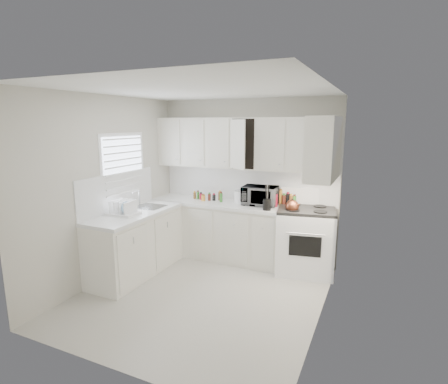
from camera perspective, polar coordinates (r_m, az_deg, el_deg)
The scene contains 38 objects.
floor at distance 4.81m, azimuth -3.59°, elevation -16.29°, with size 3.20×3.20×0.00m, color #B8B4A8.
ceiling at distance 4.29m, azimuth -4.03°, elevation 16.26°, with size 3.20×3.20×0.00m, color white.
wall_back at distance 5.80m, azimuth 3.68°, elevation 2.06°, with size 3.00×3.00×0.00m, color beige.
wall_front at distance 3.10m, azimuth -17.97°, elevation -6.63°, with size 3.00×3.00×0.00m, color beige.
wall_left at distance 5.23m, azimuth -18.43°, elevation 0.50°, with size 3.20×3.20×0.00m, color beige.
wall_right at distance 3.91m, azimuth 16.02°, elevation -2.87°, with size 3.20×3.20×0.00m, color beige.
window_blinds at distance 5.44m, azimuth -15.95°, elevation 3.70°, with size 0.06×0.96×1.06m, color white, non-canonical shape.
lower_cabinets_back at distance 5.88m, azimuth -1.05°, elevation -6.32°, with size 2.22×0.60×0.90m, color beige, non-canonical shape.
lower_cabinets_left at distance 5.40m, azimuth -14.06°, elevation -8.26°, with size 0.60×1.60×0.90m, color beige, non-canonical shape.
countertop_back at distance 5.75m, azimuth -1.11°, elevation -1.83°, with size 2.24×0.64×0.05m, color silver.
countertop_left at distance 5.26m, azimuth -14.22°, elevation -3.40°, with size 0.64×1.62×0.05m, color silver.
backsplash_back at distance 5.81m, azimuth 3.63°, elevation 1.31°, with size 2.98×0.02×0.55m, color silver.
backsplash_left at distance 5.39m, azimuth -16.87°, elevation 0.07°, with size 0.02×1.60×0.55m, color silver.
upper_cabinets_back at distance 5.62m, azimuth 3.10°, elevation 3.83°, with size 3.00×0.33×0.80m, color beige, non-canonical shape.
upper_cabinets_right at distance 4.69m, azimuth 15.67°, elevation 1.95°, with size 0.33×0.90×0.80m, color beige, non-canonical shape.
sink at distance 5.50m, azimuth -12.03°, elevation -1.12°, with size 0.42×0.38×0.30m, color gray, non-canonical shape.
stove at distance 5.37m, azimuth 13.15°, elevation -6.34°, with size 0.82×0.67×1.26m, color white, non-canonical shape.
tea_kettle at distance 5.14m, azimuth 11.04°, elevation -2.15°, with size 0.24×0.20×0.22m, color maroon, non-canonical shape.
frying_pan at distance 5.40m, azimuth 15.52°, elevation -2.66°, with size 0.25×0.42×0.04m, color black, non-canonical shape.
microwave at distance 5.51m, azimuth 5.87°, elevation -0.25°, with size 0.53×0.30×0.36m, color gray.
rice_cooker at distance 5.68m, azimuth 2.80°, elevation -0.58°, with size 0.22×0.22×0.22m, color white, non-canonical shape.
paper_towel at distance 5.75m, azimuth 3.93°, elevation -0.22°, with size 0.12×0.12×0.27m, color white.
utensil_crock at distance 5.19m, azimuth 7.02°, elevation -0.84°, with size 0.13×0.13×0.39m, color black, non-canonical shape.
dish_rack at distance 5.13m, azimuth -16.15°, elevation -2.27°, with size 0.42×0.31×0.23m, color white, non-canonical shape.
spice_left_0 at distance 6.05m, azimuth -4.52°, elevation -0.33°, with size 0.06×0.06×0.13m, color brown.
spice_left_1 at distance 5.93m, azimuth -4.31°, elevation -0.55°, with size 0.06×0.06×0.13m, color #34822B.
spice_left_2 at distance 5.98m, azimuth -3.26°, elevation -0.45°, with size 0.06×0.06×0.13m, color #B51832.
spice_left_3 at distance 5.86m, azimuth -3.02°, elevation -0.67°, with size 0.06×0.06×0.13m, color gold.
spice_left_4 at distance 5.91m, azimuth -1.97°, elevation -0.57°, with size 0.06×0.06×0.13m, color #562318.
spice_left_5 at distance 5.80m, azimuth -1.70°, elevation -0.80°, with size 0.06×0.06×0.13m, color black.
spice_left_6 at distance 5.85m, azimuth -0.66°, elevation -0.70°, with size 0.06×0.06×0.13m, color brown.
spice_left_7 at distance 5.73m, azimuth -0.36°, elevation -0.93°, with size 0.06×0.06×0.13m, color #34822B.
sauce_right_0 at distance 5.54m, azimuth 8.74°, elevation -1.17°, with size 0.06×0.06×0.19m, color #B51832.
sauce_right_1 at distance 5.47m, azimuth 9.12°, elevation -1.34°, with size 0.06×0.06×0.19m, color gold.
sauce_right_2 at distance 5.51m, azimuth 9.84°, elevation -1.27°, with size 0.06×0.06×0.19m, color #562318.
sauce_right_3 at distance 5.45m, azimuth 10.24°, elevation -1.44°, with size 0.06×0.06×0.19m, color black.
sauce_right_4 at distance 5.49m, azimuth 10.95°, elevation -1.37°, with size 0.06×0.06×0.19m, color brown.
sauce_right_5 at distance 5.42m, azimuth 11.37°, elevation -1.54°, with size 0.06×0.06×0.19m, color #34822B.
Camera 1 is at (2.02, -3.76, 2.22)m, focal length 28.09 mm.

